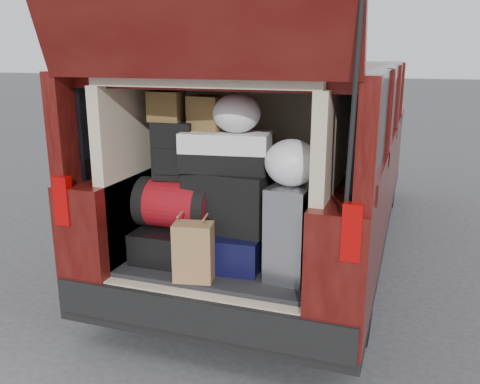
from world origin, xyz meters
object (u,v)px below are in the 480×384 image
(black_hardshell, at_px, (170,241))
(silver_roller, at_px, (293,230))
(navy_hardshell, at_px, (233,246))
(backpack, at_px, (174,151))
(twotone_duffel, at_px, (226,151))
(black_soft_case, at_px, (229,200))
(kraft_bag, at_px, (194,252))
(red_duffel, at_px, (176,204))

(black_hardshell, relative_size, silver_roller, 0.89)
(navy_hardshell, distance_m, silver_roller, 0.45)
(backpack, distance_m, twotone_duffel, 0.35)
(navy_hardshell, relative_size, black_soft_case, 0.94)
(kraft_bag, xyz_separation_m, red_duffel, (-0.26, 0.31, 0.19))
(red_duffel, height_order, black_soft_case, black_soft_case)
(black_hardshell, relative_size, red_duffel, 1.04)
(black_hardshell, xyz_separation_m, navy_hardshell, (0.44, 0.03, 0.01))
(black_hardshell, height_order, silver_roller, silver_roller)
(silver_roller, bearing_deg, red_duffel, -176.86)
(backpack, bearing_deg, twotone_duffel, -2.75)
(red_duffel, bearing_deg, navy_hardshell, 5.41)
(black_hardshell, bearing_deg, twotone_duffel, 6.57)
(black_hardshell, bearing_deg, red_duffel, -3.34)
(black_hardshell, distance_m, black_soft_case, 0.52)
(silver_roller, distance_m, red_duffel, 0.80)
(navy_hardshell, bearing_deg, backpack, 177.28)
(black_hardshell, xyz_separation_m, silver_roller, (0.85, -0.04, 0.19))
(navy_hardshell, bearing_deg, black_hardshell, -179.60)
(black_soft_case, bearing_deg, black_hardshell, -169.43)
(black_soft_case, xyz_separation_m, twotone_duffel, (-0.02, 0.01, 0.32))
(black_hardshell, height_order, black_soft_case, black_soft_case)
(backpack, bearing_deg, black_hardshell, -153.63)
(black_hardshell, relative_size, twotone_duffel, 0.94)
(navy_hardshell, relative_size, twotone_duffel, 0.92)
(black_hardshell, bearing_deg, kraft_bag, -45.74)
(silver_roller, relative_size, kraft_bag, 1.61)
(backpack, bearing_deg, silver_roller, -11.77)
(backpack, relative_size, twotone_duffel, 0.68)
(twotone_duffel, bearing_deg, silver_roller, -19.39)
(red_duffel, bearing_deg, twotone_duffel, 9.26)
(black_soft_case, distance_m, backpack, 0.48)
(silver_roller, relative_size, red_duffel, 1.16)
(navy_hardshell, relative_size, backpack, 1.36)
(navy_hardshell, height_order, backpack, backpack)
(black_hardshell, bearing_deg, backpack, 32.47)
(black_hardshell, bearing_deg, silver_roller, -3.80)
(kraft_bag, bearing_deg, black_hardshell, 124.29)
(navy_hardshell, relative_size, kraft_bag, 1.41)
(black_hardshell, distance_m, twotone_duffel, 0.74)
(twotone_duffel, bearing_deg, backpack, 176.26)
(red_duffel, bearing_deg, silver_roller, -2.79)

